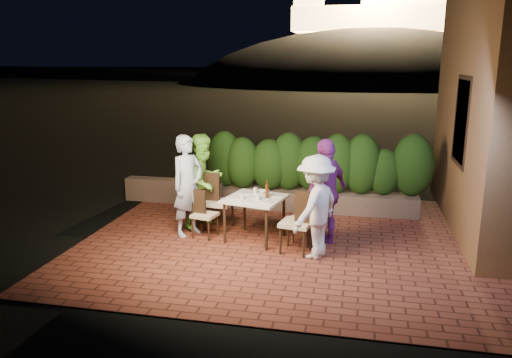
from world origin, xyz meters
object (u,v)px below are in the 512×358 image
(bowl, at_px, (261,192))
(diner_green, at_px, (204,181))
(diner_purple, at_px, (326,193))
(diner_blue, at_px, (188,186))
(chair_right_back, at_px, (309,216))
(dining_table, at_px, (255,219))
(chair_left_back, at_px, (219,201))
(chair_right_front, at_px, (296,222))
(parapet_lamp, at_px, (187,177))
(chair_left_front, at_px, (205,214))
(diner_white, at_px, (316,207))
(beer_bottle, at_px, (267,189))

(bowl, relative_size, diner_green, 0.10)
(diner_green, distance_m, diner_purple, 2.31)
(diner_blue, relative_size, diner_green, 1.03)
(diner_blue, bearing_deg, bowl, -45.46)
(chair_right_back, relative_size, diner_green, 0.54)
(bowl, distance_m, chair_right_back, 0.97)
(diner_green, bearing_deg, diner_purple, -73.15)
(diner_blue, relative_size, diner_purple, 0.99)
(diner_purple, bearing_deg, diner_blue, -59.82)
(dining_table, xyz_separation_m, chair_left_back, (-0.77, 0.42, 0.14))
(chair_right_front, bearing_deg, parapet_lamp, -31.36)
(chair_right_front, bearing_deg, diner_green, -16.83)
(bowl, height_order, diner_blue, diner_blue)
(dining_table, bearing_deg, chair_right_front, -29.60)
(diner_purple, relative_size, parapet_lamp, 12.89)
(chair_right_back, bearing_deg, chair_left_front, 40.62)
(chair_left_back, relative_size, diner_purple, 0.58)
(dining_table, xyz_separation_m, diner_green, (-1.05, 0.50, 0.49))
(chair_left_back, bearing_deg, parapet_lamp, 131.86)
(dining_table, relative_size, bowl, 5.12)
(diner_green, relative_size, diner_purple, 0.96)
(chair_right_front, distance_m, diner_green, 2.08)
(chair_left_front, relative_size, chair_right_front, 0.83)
(chair_left_back, bearing_deg, diner_green, 170.56)
(parapet_lamp, bearing_deg, diner_purple, -32.08)
(chair_left_back, relative_size, diner_white, 0.64)
(dining_table, xyz_separation_m, diner_purple, (1.20, -0.00, 0.53))
(chair_left_front, xyz_separation_m, chair_right_front, (1.64, -0.37, 0.09))
(parapet_lamp, bearing_deg, diner_green, -59.47)
(chair_left_front, relative_size, diner_blue, 0.47)
(diner_blue, bearing_deg, diner_white, -73.48)
(chair_left_back, height_order, diner_green, diner_green)
(diner_green, height_order, diner_purple, diner_purple)
(chair_right_front, bearing_deg, diner_white, 168.97)
(bowl, relative_size, diner_purple, 0.10)
(dining_table, distance_m, diner_green, 1.27)
(diner_green, relative_size, parapet_lamp, 12.40)
(dining_table, bearing_deg, chair_right_back, 2.66)
(bowl, xyz_separation_m, chair_right_front, (0.72, -0.76, -0.26))
(diner_green, bearing_deg, diner_white, -86.96)
(beer_bottle, height_order, diner_green, diner_green)
(bowl, height_order, chair_right_front, chair_right_front)
(bowl, height_order, parapet_lamp, bowl)
(beer_bottle, bearing_deg, chair_right_back, 2.25)
(beer_bottle, xyz_separation_m, chair_left_front, (-1.08, -0.08, -0.48))
(dining_table, bearing_deg, beer_bottle, 4.07)
(chair_left_front, height_order, chair_left_back, chair_left_back)
(chair_left_back, relative_size, diner_blue, 0.58)
(chair_right_front, distance_m, diner_white, 0.45)
(beer_bottle, relative_size, chair_right_back, 0.32)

